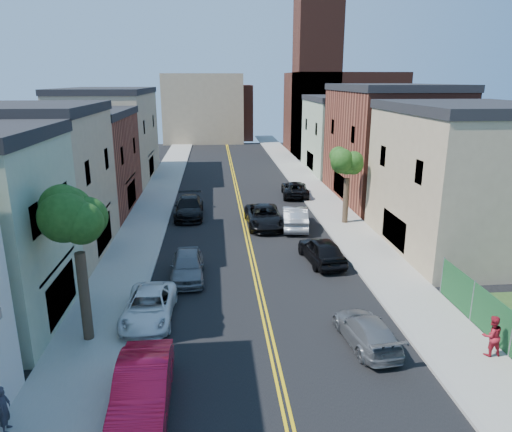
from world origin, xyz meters
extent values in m
cube|color=gray|center=(-7.90, 40.00, 0.07)|extent=(3.20, 100.00, 0.15)
cube|color=gray|center=(7.90, 40.00, 0.07)|extent=(3.20, 100.00, 0.15)
cube|color=gray|center=(-6.15, 40.00, 0.07)|extent=(0.30, 100.00, 0.15)
cube|color=gray|center=(6.15, 40.00, 0.07)|extent=(0.30, 100.00, 0.15)
cube|color=#998466|center=(-14.00, 25.00, 4.50)|extent=(9.00, 10.00, 9.00)
cube|color=brown|center=(-14.00, 36.00, 4.00)|extent=(9.00, 12.00, 8.00)
cube|color=#998466|center=(-14.00, 50.00, 4.75)|extent=(9.00, 16.00, 9.50)
cube|color=#998466|center=(14.00, 24.00, 4.50)|extent=(9.00, 12.00, 9.00)
cube|color=brown|center=(14.00, 38.00, 5.00)|extent=(9.00, 14.00, 10.00)
cube|color=gray|center=(14.00, 52.00, 4.25)|extent=(9.00, 12.00, 8.50)
cube|color=#4C2319|center=(17.50, 68.00, 6.00)|extent=(16.00, 14.00, 12.00)
cube|color=#4C2319|center=(12.50, 64.00, 11.00)|extent=(6.00, 6.00, 22.00)
cube|color=#998466|center=(-4.00, 82.00, 6.00)|extent=(14.00, 8.00, 12.00)
cube|color=brown|center=(0.00, 86.00, 5.00)|extent=(10.00, 8.00, 10.00)
cylinder|color=#322319|center=(-7.90, 14.00, 2.13)|extent=(0.44, 0.44, 3.96)
sphere|color=#183C10|center=(-7.90, 14.00, 6.45)|extent=(5.20, 5.20, 5.20)
sphere|color=#183C10|center=(-7.38, 13.61, 7.49)|extent=(3.90, 3.90, 3.90)
sphere|color=#183C10|center=(-8.42, 14.52, 5.93)|extent=(3.64, 3.64, 3.64)
cylinder|color=#322319|center=(7.90, 30.00, 1.91)|extent=(0.44, 0.44, 3.52)
sphere|color=#183C10|center=(7.90, 30.00, 5.65)|extent=(4.40, 4.40, 4.40)
sphere|color=#183C10|center=(8.34, 29.67, 6.53)|extent=(3.30, 3.30, 3.30)
sphere|color=#183C10|center=(7.46, 30.44, 5.21)|extent=(3.08, 3.08, 3.08)
imported|color=red|center=(-4.90, 9.29, 0.84)|extent=(1.88, 5.15, 1.69)
imported|color=white|center=(-5.50, 15.67, 0.68)|extent=(2.37, 4.95, 1.36)
imported|color=slate|center=(-3.94, 20.42, 0.79)|extent=(1.99, 4.69, 1.58)
imported|color=black|center=(-4.43, 33.16, 0.82)|extent=(2.35, 5.70, 1.65)
imported|color=#55585D|center=(4.07, 12.69, 0.64)|extent=(2.26, 4.59, 1.28)
imported|color=black|center=(4.25, 22.14, 0.81)|extent=(2.50, 4.98, 1.63)
imported|color=#9A9BA1|center=(3.80, 29.36, 0.85)|extent=(2.41, 5.35, 1.71)
imported|color=black|center=(5.50, 39.46, 0.73)|extent=(2.87, 5.45, 1.46)
imported|color=black|center=(1.49, 29.96, 0.80)|extent=(2.84, 5.85, 1.60)
imported|color=#2B2A33|center=(-9.10, 8.43, 0.96)|extent=(0.47, 0.64, 1.63)
imported|color=#A31928|center=(8.78, 11.19, 1.02)|extent=(0.87, 0.69, 1.74)
camera|label=1|loc=(-2.26, -4.86, 11.00)|focal=33.09mm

